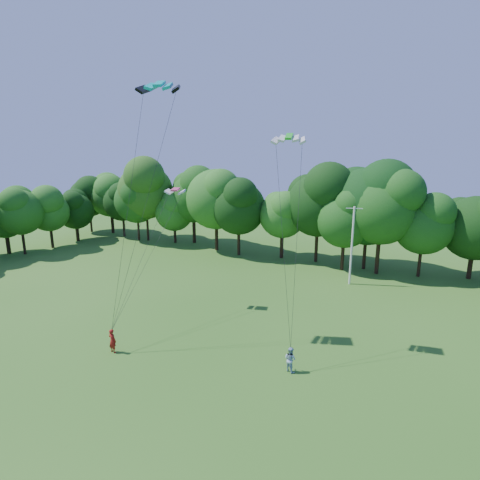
% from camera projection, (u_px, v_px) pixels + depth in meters
% --- Properties ---
extents(ground, '(160.00, 160.00, 0.00)m').
position_uv_depth(ground, '(129.00, 448.00, 18.72)').
color(ground, '#2A5D19').
rests_on(ground, ground).
extents(utility_pole, '(1.73, 0.55, 8.85)m').
position_uv_depth(utility_pole, '(352.00, 245.00, 41.38)').
color(utility_pole, silver).
rests_on(utility_pole, ground).
extents(kite_flyer_left, '(0.70, 0.49, 1.84)m').
position_uv_depth(kite_flyer_left, '(112.00, 341.00, 27.60)').
color(kite_flyer_left, maroon).
rests_on(kite_flyer_left, ground).
extents(kite_flyer_right, '(1.03, 0.93, 1.75)m').
position_uv_depth(kite_flyer_right, '(290.00, 359.00, 25.21)').
color(kite_flyer_right, '#91B0CA').
rests_on(kite_flyer_right, ground).
extents(kite_teal, '(3.33, 2.40, 0.67)m').
position_uv_depth(kite_teal, '(159.00, 84.00, 26.99)').
color(kite_teal, '#05A8A3').
rests_on(kite_teal, ground).
extents(kite_green, '(2.50, 1.52, 0.51)m').
position_uv_depth(kite_green, '(289.00, 136.00, 26.09)').
color(kite_green, green).
rests_on(kite_green, ground).
extents(kite_pink, '(2.06, 1.44, 0.30)m').
position_uv_depth(kite_pink, '(175.00, 189.00, 34.29)').
color(kite_pink, '#D03A6A').
rests_on(kite_pink, ground).
extents(tree_back_west, '(9.93, 9.93, 14.44)m').
position_uv_depth(tree_back_west, '(145.00, 187.00, 61.73)').
color(tree_back_west, '#342215').
rests_on(tree_back_west, ground).
extents(tree_back_center, '(10.59, 10.59, 15.41)m').
position_uv_depth(tree_back_center, '(369.00, 194.00, 45.91)').
color(tree_back_center, '#331D14').
rests_on(tree_back_center, ground).
extents(tree_flank_west, '(7.15, 7.15, 10.40)m').
position_uv_depth(tree_flank_west, '(19.00, 210.00, 53.58)').
color(tree_flank_west, black).
rests_on(tree_flank_west, ground).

